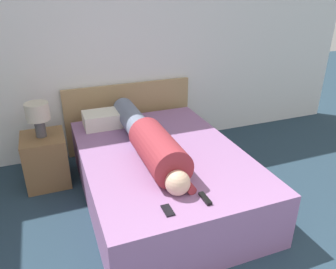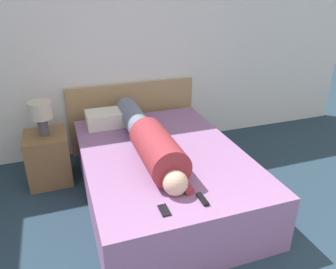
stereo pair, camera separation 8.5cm
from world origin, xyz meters
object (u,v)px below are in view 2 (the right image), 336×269
(nightstand, at_px, (49,158))
(person_lying, at_px, (149,139))
(bed, at_px, (163,175))
(tv_remote, at_px, (203,199))
(cell_phone, at_px, (164,210))
(table_lamp, at_px, (41,113))
(pillow_near_headboard, at_px, (113,118))

(nightstand, relative_size, person_lying, 0.31)
(bed, distance_m, nightstand, 1.27)
(tv_remote, bearing_deg, bed, 92.53)
(nightstand, height_order, person_lying, person_lying)
(person_lying, distance_m, cell_phone, 0.89)
(bed, xyz_separation_m, table_lamp, (-1.05, 0.71, 0.53))
(bed, xyz_separation_m, cell_phone, (-0.27, -0.85, 0.26))
(cell_phone, bearing_deg, tv_remote, 4.20)
(person_lying, bearing_deg, bed, -10.22)
(person_lying, relative_size, tv_remote, 11.81)
(cell_phone, bearing_deg, pillow_near_headboard, 91.82)
(tv_remote, bearing_deg, person_lying, 100.65)
(bed, relative_size, tv_remote, 13.95)
(bed, relative_size, nightstand, 3.84)
(person_lying, bearing_deg, tv_remote, -79.35)
(person_lying, xyz_separation_m, pillow_near_headboard, (-0.20, 0.79, -0.06))
(table_lamp, xyz_separation_m, person_lying, (0.93, -0.68, -0.13))
(nightstand, bearing_deg, bed, -33.79)
(nightstand, distance_m, cell_phone, 1.76)
(table_lamp, bearing_deg, bed, -33.79)
(bed, height_order, person_lying, person_lying)
(person_lying, height_order, cell_phone, person_lying)
(table_lamp, relative_size, pillow_near_headboard, 0.62)
(bed, relative_size, person_lying, 1.18)
(nightstand, height_order, tv_remote, nightstand)
(nightstand, distance_m, table_lamp, 0.51)
(nightstand, height_order, pillow_near_headboard, pillow_near_headboard)
(bed, distance_m, pillow_near_headboard, 0.94)
(table_lamp, bearing_deg, nightstand, -90.00)
(bed, xyz_separation_m, tv_remote, (0.04, -0.83, 0.27))
(bed, distance_m, cell_phone, 0.93)
(nightstand, xyz_separation_m, pillow_near_headboard, (0.73, 0.11, 0.32))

